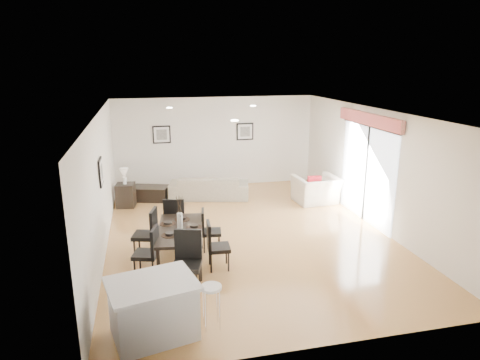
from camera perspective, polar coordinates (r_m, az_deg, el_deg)
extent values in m
plane|color=tan|center=(9.57, 1.00, -7.23)|extent=(8.00, 8.00, 0.00)
cube|color=white|center=(12.96, -3.25, 5.04)|extent=(6.00, 0.04, 2.70)
cube|color=white|center=(5.56, 11.19, -9.78)|extent=(6.00, 0.04, 2.70)
cube|color=white|center=(8.92, -18.00, -0.54)|extent=(0.04, 8.00, 2.70)
cube|color=white|center=(10.26, 17.52, 1.55)|extent=(0.04, 8.00, 2.70)
cube|color=white|center=(8.89, 1.08, 9.05)|extent=(6.00, 8.00, 0.02)
imported|color=#A49B85|center=(11.99, -4.14, -0.91)|extent=(2.32, 1.32, 0.64)
imported|color=#F0E1CF|center=(11.72, 10.11, -1.28)|extent=(1.18, 1.05, 0.72)
imported|color=#3B5926|center=(12.08, 27.94, -2.70)|extent=(0.68, 0.64, 0.60)
imported|color=#3B5926|center=(12.78, 24.87, -1.07)|extent=(0.49, 0.49, 0.74)
cube|color=black|center=(8.14, -7.98, -6.60)|extent=(1.02, 1.73, 0.05)
cylinder|color=black|center=(7.61, -10.81, -11.20)|extent=(0.06, 0.06, 0.63)
cylinder|color=black|center=(9.00, -10.00, -6.83)|extent=(0.06, 0.06, 0.63)
cylinder|color=black|center=(7.57, -5.34, -11.11)|extent=(0.06, 0.06, 0.63)
cylinder|color=black|center=(8.97, -5.44, -6.74)|extent=(0.06, 0.06, 0.63)
cube|color=black|center=(7.84, -12.48, -9.66)|extent=(0.51, 0.51, 0.07)
cube|color=black|center=(7.69, -11.29, -7.98)|extent=(0.17, 0.41, 0.49)
cylinder|color=black|center=(8.12, -13.19, -10.55)|extent=(0.03, 0.03, 0.38)
cylinder|color=black|center=(8.03, -10.94, -10.70)|extent=(0.03, 0.03, 0.38)
cylinder|color=black|center=(7.84, -13.86, -11.57)|extent=(0.03, 0.03, 0.38)
cylinder|color=black|center=(7.76, -11.53, -11.74)|extent=(0.03, 0.03, 0.38)
cube|color=black|center=(8.58, -12.58, -7.23)|extent=(0.54, 0.54, 0.08)
cube|color=black|center=(8.43, -11.43, -5.56)|extent=(0.17, 0.44, 0.52)
cylinder|color=black|center=(8.87, -13.28, -8.18)|extent=(0.03, 0.03, 0.40)
cylinder|color=black|center=(8.79, -11.11, -8.28)|extent=(0.03, 0.03, 0.40)
cylinder|color=black|center=(8.57, -13.89, -9.08)|extent=(0.03, 0.03, 0.40)
cylinder|color=black|center=(8.48, -11.65, -9.20)|extent=(0.03, 0.03, 0.40)
cube|color=black|center=(7.94, -2.85, -9.02)|extent=(0.43, 0.43, 0.07)
cube|color=black|center=(7.82, -4.17, -7.38)|extent=(0.08, 0.41, 0.49)
cylinder|color=black|center=(7.91, -1.54, -10.88)|extent=(0.03, 0.03, 0.37)
cylinder|color=black|center=(7.88, -3.87, -11.02)|extent=(0.03, 0.03, 0.37)
cylinder|color=black|center=(8.19, -1.84, -9.90)|extent=(0.03, 0.03, 0.37)
cylinder|color=black|center=(8.16, -4.08, -10.03)|extent=(0.03, 0.03, 0.37)
cube|color=black|center=(8.69, -3.82, -6.96)|extent=(0.44, 0.44, 0.07)
cube|color=black|center=(8.60, -4.96, -5.50)|extent=(0.11, 0.39, 0.46)
cylinder|color=black|center=(8.64, -2.78, -8.59)|extent=(0.03, 0.03, 0.35)
cylinder|color=black|center=(8.64, -4.79, -8.63)|extent=(0.03, 0.03, 0.35)
cylinder|color=black|center=(8.91, -2.83, -7.81)|extent=(0.03, 0.03, 0.35)
cylinder|color=black|center=(8.91, -4.78, -7.85)|extent=(0.03, 0.03, 0.35)
cube|color=black|center=(7.23, -7.10, -11.27)|extent=(0.56, 0.56, 0.08)
cube|color=black|center=(7.28, -6.92, -8.54)|extent=(0.46, 0.18, 0.55)
cylinder|color=black|center=(7.22, -8.72, -13.60)|extent=(0.04, 0.04, 0.42)
cylinder|color=black|center=(7.53, -8.18, -12.29)|extent=(0.04, 0.04, 0.42)
cylinder|color=black|center=(7.16, -5.82, -13.75)|extent=(0.04, 0.04, 0.42)
cylinder|color=black|center=(7.47, -5.42, -12.41)|extent=(0.04, 0.04, 0.42)
cube|color=black|center=(9.24, -8.55, -5.36)|extent=(0.53, 0.53, 0.08)
cube|color=black|center=(8.97, -8.81, -4.15)|extent=(0.44, 0.16, 0.52)
cylinder|color=black|center=(9.45, -7.31, -6.36)|extent=(0.03, 0.03, 0.40)
cylinder|color=black|center=(9.14, -7.60, -7.15)|extent=(0.03, 0.03, 0.40)
cylinder|color=black|center=(9.51, -9.35, -6.31)|extent=(0.03, 0.03, 0.40)
cylinder|color=black|center=(9.20, -9.72, -7.10)|extent=(0.03, 0.03, 0.40)
cylinder|color=white|center=(8.07, -8.02, -5.41)|extent=(0.11, 0.11, 0.31)
cylinder|color=black|center=(8.15, -6.12, -6.26)|extent=(0.30, 0.30, 0.01)
cylinder|color=black|center=(8.14, -6.13, -6.09)|extent=(0.16, 0.16, 0.04)
cylinder|color=black|center=(8.56, -7.72, -5.23)|extent=(0.30, 0.30, 0.01)
cylinder|color=black|center=(8.55, -7.73, -5.06)|extent=(0.16, 0.16, 0.04)
cylinder|color=black|center=(8.38, -9.63, -5.78)|extent=(0.30, 0.30, 0.01)
cylinder|color=black|center=(8.37, -9.63, -5.61)|extent=(0.16, 0.16, 0.04)
cylinder|color=black|center=(7.85, -9.36, -7.26)|extent=(0.30, 0.30, 0.01)
cylinder|color=black|center=(7.84, -9.36, -7.08)|extent=(0.16, 0.16, 0.04)
cylinder|color=black|center=(7.71, -7.06, -7.60)|extent=(0.30, 0.30, 0.01)
cylinder|color=black|center=(7.70, -7.06, -7.42)|extent=(0.16, 0.16, 0.04)
cube|color=black|center=(12.06, -11.85, -1.74)|extent=(1.08, 0.83, 0.38)
cube|color=black|center=(11.64, -14.99, -1.97)|extent=(0.53, 0.53, 0.62)
cylinder|color=white|center=(11.53, -15.13, -0.07)|extent=(0.10, 0.10, 0.18)
cone|color=#F0E2D0|center=(11.48, -15.20, 0.94)|extent=(0.22, 0.22, 0.24)
cube|color=maroon|center=(11.53, 9.89, -0.36)|extent=(0.37, 0.15, 0.36)
cube|color=silver|center=(6.28, -11.47, -16.70)|extent=(1.24, 1.03, 0.77)
cube|color=silver|center=(6.07, -11.69, -13.41)|extent=(1.35, 1.14, 0.05)
cylinder|color=white|center=(6.20, -3.86, -14.10)|extent=(0.30, 0.30, 0.04)
cylinder|color=silver|center=(6.47, -3.05, -16.04)|extent=(0.02, 0.02, 0.64)
cylinder|color=silver|center=(6.44, -4.87, -16.22)|extent=(0.02, 0.02, 0.64)
cylinder|color=silver|center=(6.27, -4.60, -17.16)|extent=(0.02, 0.02, 0.64)
cylinder|color=silver|center=(6.30, -2.71, -16.97)|extent=(0.02, 0.02, 0.64)
cube|color=black|center=(12.71, -10.41, 5.98)|extent=(0.52, 0.03, 0.52)
cube|color=white|center=(12.71, -10.41, 5.98)|extent=(0.44, 0.04, 0.44)
cube|color=#53534E|center=(12.71, -10.41, 5.98)|extent=(0.30, 0.04, 0.30)
cube|color=black|center=(13.06, 0.67, 6.48)|extent=(0.52, 0.03, 0.52)
cube|color=white|center=(13.06, 0.67, 6.48)|extent=(0.44, 0.04, 0.44)
cube|color=#53534E|center=(13.06, 0.67, 6.48)|extent=(0.30, 0.04, 0.30)
cube|color=black|center=(8.65, -18.07, 1.03)|extent=(0.03, 0.52, 0.52)
cube|color=white|center=(8.65, -18.07, 1.03)|extent=(0.04, 0.44, 0.44)
cube|color=#53534E|center=(8.65, -18.07, 1.03)|extent=(0.04, 0.30, 0.30)
cube|color=white|center=(10.56, 16.52, 0.74)|extent=(0.02, 2.40, 2.25)
cube|color=black|center=(10.55, 16.43, 0.74)|extent=(0.03, 0.05, 2.25)
cube|color=black|center=(10.33, 16.91, 6.89)|extent=(0.03, 2.50, 0.05)
cube|color=maroon|center=(10.29, 16.79, 7.77)|extent=(0.10, 2.70, 0.28)
plane|color=gray|center=(11.97, 24.60, -3.96)|extent=(6.00, 6.00, 0.00)
cube|color=brown|center=(14.19, 22.65, 3.34)|extent=(0.35, 0.35, 2.00)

